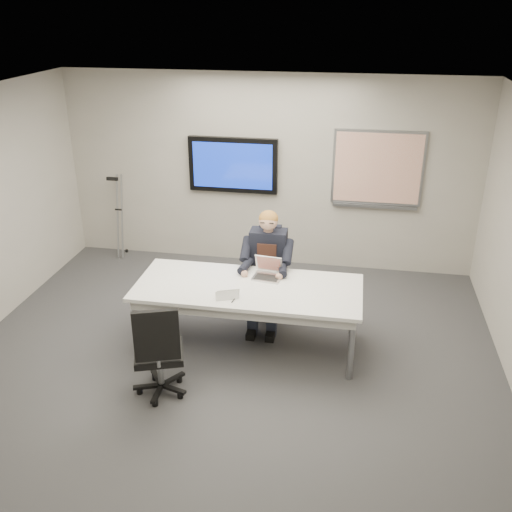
% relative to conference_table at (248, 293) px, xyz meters
% --- Properties ---
extents(floor, '(6.00, 6.00, 0.02)m').
position_rel_conference_table_xyz_m(floor, '(-0.16, -0.63, -0.69)').
color(floor, '#39393B').
rests_on(floor, ground).
extents(ceiling, '(6.00, 6.00, 0.02)m').
position_rel_conference_table_xyz_m(ceiling, '(-0.16, -0.63, 2.11)').
color(ceiling, silver).
rests_on(ceiling, wall_back).
extents(wall_back, '(6.00, 0.02, 2.80)m').
position_rel_conference_table_xyz_m(wall_back, '(-0.16, 2.37, 0.71)').
color(wall_back, '#A39E93').
rests_on(wall_back, ground).
extents(wall_front, '(6.00, 0.02, 2.80)m').
position_rel_conference_table_xyz_m(wall_front, '(-0.16, -3.63, 0.71)').
color(wall_front, '#A39E93').
rests_on(wall_front, ground).
extents(conference_table, '(2.52, 1.05, 0.78)m').
position_rel_conference_table_xyz_m(conference_table, '(0.00, 0.00, 0.00)').
color(conference_table, white).
rests_on(conference_table, ground).
extents(tv_display, '(1.30, 0.09, 0.80)m').
position_rel_conference_table_xyz_m(tv_display, '(-0.66, 2.32, 0.81)').
color(tv_display, black).
rests_on(tv_display, wall_back).
extents(whiteboard, '(1.25, 0.08, 1.10)m').
position_rel_conference_table_xyz_m(whiteboard, '(1.39, 2.34, 0.84)').
color(whiteboard, gray).
rests_on(whiteboard, wall_back).
extents(office_chair_far, '(0.46, 0.46, 0.94)m').
position_rel_conference_table_xyz_m(office_chair_far, '(0.11, 0.78, -0.39)').
color(office_chair_far, black).
rests_on(office_chair_far, ground).
extents(office_chair_near, '(0.65, 0.65, 1.08)m').
position_rel_conference_table_xyz_m(office_chair_near, '(-0.70, -1.04, -0.35)').
color(office_chair_near, black).
rests_on(office_chair_near, ground).
extents(seated_person, '(0.44, 0.76, 1.42)m').
position_rel_conference_table_xyz_m(seated_person, '(0.12, 0.53, -0.11)').
color(seated_person, '#1E2332').
rests_on(seated_person, office_chair_far).
extents(crutch, '(0.31, 0.61, 1.38)m').
position_rel_conference_table_xyz_m(crutch, '(-2.42, 2.17, -0.02)').
color(crutch, '#97999E').
rests_on(crutch, ground).
extents(laptop, '(0.34, 0.33, 0.23)m').
position_rel_conference_table_xyz_m(laptop, '(0.18, 0.28, 0.15)').
color(laptop, silver).
rests_on(laptop, conference_table).
extents(name_tent, '(0.25, 0.15, 0.10)m').
position_rel_conference_table_xyz_m(name_tent, '(-0.16, -0.32, 0.14)').
color(name_tent, white).
rests_on(name_tent, conference_table).
extents(pen, '(0.03, 0.15, 0.01)m').
position_rel_conference_table_xyz_m(pen, '(-0.08, -0.33, 0.10)').
color(pen, black).
rests_on(pen, conference_table).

